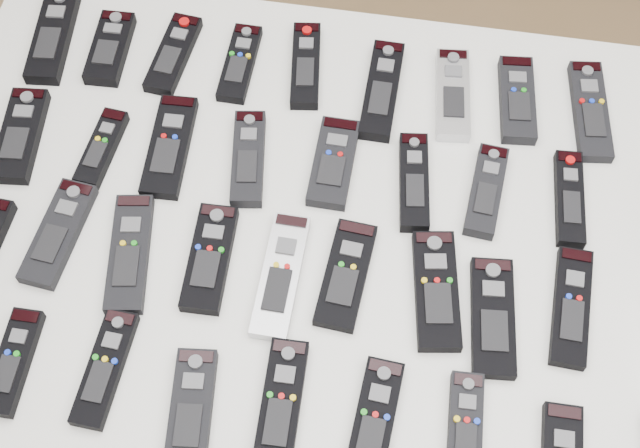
# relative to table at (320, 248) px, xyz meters

# --- Properties ---
(table) EXTENTS (1.25, 0.88, 0.78)m
(table) POSITION_rel_table_xyz_m (0.00, 0.00, 0.00)
(table) COLOR white
(table) RESTS_ON ground
(remote_0) EXTENTS (0.08, 0.20, 0.02)m
(remote_0) POSITION_rel_table_xyz_m (-0.51, 0.29, 0.07)
(remote_0) COLOR black
(remote_0) RESTS_ON table
(remote_1) EXTENTS (0.06, 0.15, 0.02)m
(remote_1) POSITION_rel_table_xyz_m (-0.41, 0.28, 0.07)
(remote_1) COLOR black
(remote_1) RESTS_ON table
(remote_2) EXTENTS (0.07, 0.17, 0.02)m
(remote_2) POSITION_rel_table_xyz_m (-0.30, 0.29, 0.07)
(remote_2) COLOR black
(remote_2) RESTS_ON table
(remote_3) EXTENTS (0.05, 0.16, 0.02)m
(remote_3) POSITION_rel_table_xyz_m (-0.18, 0.29, 0.07)
(remote_3) COLOR black
(remote_3) RESTS_ON table
(remote_4) EXTENTS (0.07, 0.17, 0.02)m
(remote_4) POSITION_rel_table_xyz_m (-0.07, 0.30, 0.07)
(remote_4) COLOR black
(remote_4) RESTS_ON table
(remote_5) EXTENTS (0.05, 0.19, 0.02)m
(remote_5) POSITION_rel_table_xyz_m (0.06, 0.27, 0.07)
(remote_5) COLOR black
(remote_5) RESTS_ON table
(remote_6) EXTENTS (0.07, 0.18, 0.02)m
(remote_6) POSITION_rel_table_xyz_m (0.18, 0.28, 0.07)
(remote_6) COLOR #B7B7BC
(remote_6) RESTS_ON table
(remote_7) EXTENTS (0.07, 0.17, 0.02)m
(remote_7) POSITION_rel_table_xyz_m (0.28, 0.28, 0.07)
(remote_7) COLOR black
(remote_7) RESTS_ON table
(remote_8) EXTENTS (0.07, 0.19, 0.02)m
(remote_8) POSITION_rel_table_xyz_m (0.40, 0.28, 0.07)
(remote_8) COLOR black
(remote_8) RESTS_ON table
(remote_9) EXTENTS (0.07, 0.18, 0.02)m
(remote_9) POSITION_rel_table_xyz_m (-0.50, 0.09, 0.07)
(remote_9) COLOR black
(remote_9) RESTS_ON table
(remote_10) EXTENTS (0.05, 0.14, 0.02)m
(remote_10) POSITION_rel_table_xyz_m (-0.36, 0.09, 0.07)
(remote_10) COLOR black
(remote_10) RESTS_ON table
(remote_11) EXTENTS (0.07, 0.19, 0.02)m
(remote_11) POSITION_rel_table_xyz_m (-0.26, 0.11, 0.07)
(remote_11) COLOR black
(remote_11) RESTS_ON table
(remote_12) EXTENTS (0.07, 0.17, 0.02)m
(remote_12) POSITION_rel_table_xyz_m (-0.13, 0.10, 0.07)
(remote_12) COLOR black
(remote_12) RESTS_ON table
(remote_13) EXTENTS (0.06, 0.16, 0.02)m
(remote_13) POSITION_rel_table_xyz_m (0.00, 0.12, 0.07)
(remote_13) COLOR black
(remote_13) RESTS_ON table
(remote_14) EXTENTS (0.06, 0.17, 0.02)m
(remote_14) POSITION_rel_table_xyz_m (0.13, 0.10, 0.07)
(remote_14) COLOR black
(remote_14) RESTS_ON table
(remote_15) EXTENTS (0.06, 0.16, 0.02)m
(remote_15) POSITION_rel_table_xyz_m (0.24, 0.10, 0.07)
(remote_15) COLOR black
(remote_15) RESTS_ON table
(remote_16) EXTENTS (0.05, 0.16, 0.02)m
(remote_16) POSITION_rel_table_xyz_m (0.37, 0.11, 0.07)
(remote_16) COLOR black
(remote_16) RESTS_ON table
(remote_19) EXTENTS (0.07, 0.18, 0.02)m
(remote_19) POSITION_rel_table_xyz_m (-0.39, -0.07, 0.07)
(remote_19) COLOR black
(remote_19) RESTS_ON table
(remote_20) EXTENTS (0.09, 0.20, 0.02)m
(remote_20) POSITION_rel_table_xyz_m (-0.27, -0.09, 0.07)
(remote_20) COLOR black
(remote_20) RESTS_ON table
(remote_21) EXTENTS (0.06, 0.17, 0.02)m
(remote_21) POSITION_rel_table_xyz_m (-0.15, -0.08, 0.07)
(remote_21) COLOR black
(remote_21) RESTS_ON table
(remote_22) EXTENTS (0.06, 0.20, 0.02)m
(remote_22) POSITION_rel_table_xyz_m (-0.04, -0.09, 0.07)
(remote_22) COLOR #B7B7BC
(remote_22) RESTS_ON table
(remote_23) EXTENTS (0.07, 0.18, 0.02)m
(remote_23) POSITION_rel_table_xyz_m (0.05, -0.07, 0.07)
(remote_23) COLOR black
(remote_23) RESTS_ON table
(remote_24) EXTENTS (0.09, 0.19, 0.02)m
(remote_24) POSITION_rel_table_xyz_m (0.18, -0.08, 0.07)
(remote_24) COLOR black
(remote_24) RESTS_ON table
(remote_25) EXTENTS (0.08, 0.18, 0.02)m
(remote_25) POSITION_rel_table_xyz_m (0.27, -0.11, 0.07)
(remote_25) COLOR black
(remote_25) RESTS_ON table
(remote_26) EXTENTS (0.06, 0.18, 0.02)m
(remote_26) POSITION_rel_table_xyz_m (0.38, -0.07, 0.07)
(remote_26) COLOR black
(remote_26) RESTS_ON table
(remote_29) EXTENTS (0.04, 0.15, 0.02)m
(remote_29) POSITION_rel_table_xyz_m (-0.39, -0.28, 0.07)
(remote_29) COLOR black
(remote_29) RESTS_ON table
(remote_30) EXTENTS (0.05, 0.17, 0.02)m
(remote_30) POSITION_rel_table_xyz_m (-0.26, -0.27, 0.07)
(remote_30) COLOR black
(remote_30) RESTS_ON table
(remote_31) EXTENTS (0.07, 0.17, 0.02)m
(remote_31) POSITION_rel_table_xyz_m (-0.13, -0.31, 0.07)
(remote_31) COLOR black
(remote_31) RESTS_ON table
(remote_32) EXTENTS (0.06, 0.19, 0.02)m
(remote_32) POSITION_rel_table_xyz_m (-0.01, -0.28, 0.07)
(remote_32) COLOR black
(remote_32) RESTS_ON table
(remote_33) EXTENTS (0.06, 0.18, 0.02)m
(remote_33) POSITION_rel_table_xyz_m (0.12, -0.29, 0.07)
(remote_33) COLOR black
(remote_33) RESTS_ON table
(remote_34) EXTENTS (0.05, 0.15, 0.02)m
(remote_34) POSITION_rel_table_xyz_m (0.24, -0.27, 0.07)
(remote_34) COLOR black
(remote_34) RESTS_ON table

